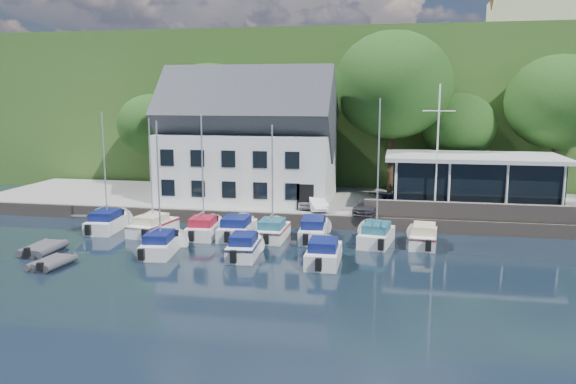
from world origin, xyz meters
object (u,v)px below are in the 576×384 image
object	(u,v)px
club_pavilion	(472,181)
boat_r1_5	(314,228)
boat_r2_1	(159,185)
boat_r2_3	(324,251)
car_white	(316,202)
boat_r1_4	(272,177)
boat_r1_6	(378,177)
dinghy_1	(52,262)
car_silver	(307,200)
boat_r1_1	(151,174)
boat_r1_3	(237,227)
boat_r1_2	(203,174)
car_blue	(394,202)
harbor_building	(248,147)
boat_r1_7	(424,234)
boat_r2_2	(244,245)
dinghy_0	(43,247)
flagpole	(437,151)
car_dgrey	(370,205)
boat_r1_0	(105,168)

from	to	relation	value
club_pavilion	boat_r1_5	xyz separation A→B (m)	(-11.21, -8.10, -2.29)
boat_r2_1	boat_r2_3	world-z (taller)	boat_r2_1
car_white	boat_r1_4	distance (m)	6.53
boat_r1_6	club_pavilion	bearing A→B (deg)	60.32
boat_r1_4	dinghy_1	size ratio (longest dim) A/B	3.12
boat_r2_3	car_silver	bearing A→B (deg)	103.07
boat_r1_1	boat_r1_3	distance (m)	7.03
boat_r1_2	car_white	bearing A→B (deg)	34.82
dinghy_1	boat_r1_3	bearing A→B (deg)	51.49
boat_r1_2	boat_r2_3	world-z (taller)	boat_r1_2
club_pavilion	car_blue	size ratio (longest dim) A/B	3.72
harbor_building	club_pavilion	world-z (taller)	harbor_building
boat_r1_7	boat_r2_1	world-z (taller)	boat_r2_1
car_silver	boat_r2_2	size ratio (longest dim) A/B	0.65
car_white	dinghy_1	size ratio (longest dim) A/B	1.28
boat_r2_3	dinghy_0	world-z (taller)	boat_r2_3
boat_r2_3	dinghy_1	xyz separation A→B (m)	(-15.08, -3.55, -0.42)
flagpole	boat_r1_5	size ratio (longest dim) A/B	1.44
boat_r2_1	car_white	bearing A→B (deg)	43.87
car_silver	boat_r1_3	bearing A→B (deg)	-128.50
harbor_building	boat_r2_1	bearing A→B (deg)	-97.97
car_dgrey	boat_r1_5	size ratio (longest dim) A/B	0.63
boat_r1_1	boat_r1_0	bearing A→B (deg)	-174.94
harbor_building	boat_r1_2	world-z (taller)	harbor_building
boat_r1_1	boat_r1_5	distance (m)	11.86
flagpole	boat_r2_1	distance (m)	19.71
car_blue	boat_r1_2	bearing A→B (deg)	-163.81
boat_r1_0	boat_r1_5	distance (m)	15.43
boat_r1_5	boat_r1_7	world-z (taller)	boat_r1_5
boat_r2_2	dinghy_0	bearing A→B (deg)	-176.80
boat_r1_0	boat_r1_6	xyz separation A→B (m)	(19.20, -0.26, -0.10)
boat_r2_1	boat_r2_3	distance (m)	10.71
boat_r1_6	dinghy_1	distance (m)	20.27
harbor_building	car_silver	size ratio (longest dim) A/B	4.46
car_dgrey	flagpole	size ratio (longest dim) A/B	0.43
boat_r1_7	dinghy_1	distance (m)	22.71
car_white	boat_r1_5	bearing A→B (deg)	-103.98
car_silver	boat_r2_3	distance (m)	11.60
car_dgrey	boat_r1_2	xyz separation A→B (m)	(-11.08, -5.32, 2.73)
car_blue	boat_r1_7	bearing A→B (deg)	-84.38
boat_r2_3	dinghy_1	size ratio (longest dim) A/B	2.01
car_white	boat_r1_4	bearing A→B (deg)	-131.62
club_pavilion	boat_r2_2	distance (m)	19.90
boat_r1_6	boat_r2_2	distance (m)	9.68
flagpole	boat_r2_2	xyz separation A→B (m)	(-11.73, -9.74, -4.97)
car_dgrey	boat_r2_1	xyz separation A→B (m)	(-12.30, -9.80, 2.66)
harbor_building	car_silver	xyz separation A→B (m)	(5.43, -2.88, -3.80)
boat_r1_5	boat_r1_6	bearing A→B (deg)	-11.18
car_dgrey	boat_r1_1	world-z (taller)	boat_r1_1
car_silver	flagpole	distance (m)	10.52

